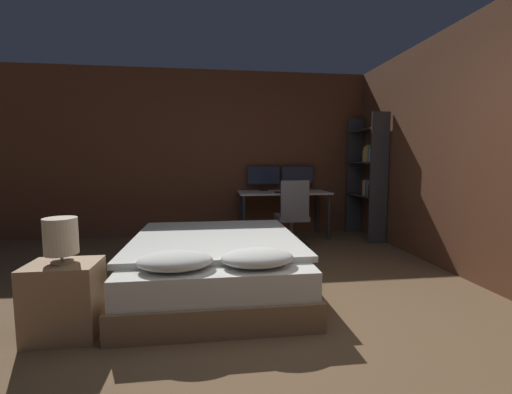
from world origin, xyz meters
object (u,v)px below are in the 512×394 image
keyboard (287,192)px  monitor_left (264,176)px  bed (216,264)px  computer_mouse (304,191)px  desk (283,197)px  bedside_lamp (61,237)px  bookshelf (369,172)px  monitor_right (297,176)px  office_chair (292,222)px  nightstand (65,300)px

keyboard → monitor_left: bearing=121.9°
bed → computer_mouse: computer_mouse is taller
desk → keyboard: (0.00, -0.23, 0.10)m
bedside_lamp → computer_mouse: bearing=47.5°
bed → keyboard: (1.12, 1.91, 0.50)m
bed → bookshelf: bearing=37.5°
monitor_right → bookshelf: bearing=-27.0°
monitor_left → bookshelf: bearing=-18.0°
monitor_left → monitor_right: same height
monitor_right → desk: bearing=-141.0°
monitor_left → bookshelf: 1.67m
desk → bed: bearing=-117.6°
monitor_right → office_chair: monitor_right is taller
monitor_left → office_chair: 1.17m
nightstand → bookshelf: bookshelf is taller
nightstand → desk: size_ratio=0.37×
bedside_lamp → monitor_right: size_ratio=0.57×
desk → bookshelf: (1.30, -0.28, 0.41)m
bedside_lamp → monitor_left: monitor_left is taller
desk → monitor_right: monitor_right is taller
bedside_lamp → office_chair: office_chair is taller
bedside_lamp → desk: 3.64m
bed → bookshelf: 3.16m
nightstand → bookshelf: size_ratio=0.27×
keyboard → bookshelf: bookshelf is taller
computer_mouse → monitor_left: bearing=140.3°
monitor_left → bookshelf: (1.59, -0.52, 0.08)m
nightstand → monitor_left: monitor_left is taller
nightstand → keyboard: 3.49m
bed → monitor_right: monitor_right is taller
bookshelf → monitor_right: bearing=153.0°
computer_mouse → monitor_right: bearing=87.7°
office_chair → bookshelf: bookshelf is taller
computer_mouse → bookshelf: size_ratio=0.04×
monitor_left → computer_mouse: size_ratio=7.87×
nightstand → bedside_lamp: bearing=90.0°
monitor_right → keyboard: 0.59m
desk → monitor_left: size_ratio=2.61×
bedside_lamp → monitor_right: (2.47, 3.14, 0.26)m
computer_mouse → nightstand: bearing=-132.5°
desk → bookshelf: 1.39m
bed → monitor_left: (0.83, 2.38, 0.73)m
bedside_lamp → bookshelf: (3.48, 2.62, 0.35)m
bedside_lamp → computer_mouse: size_ratio=4.52×
bedside_lamp → office_chair: (2.15, 2.17, -0.33)m
monitor_right → computer_mouse: 0.51m
bedside_lamp → office_chair: 3.07m
office_chair → bookshelf: size_ratio=0.50×
bedside_lamp → monitor_left: 3.68m
bookshelf → monitor_left: bearing=162.0°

